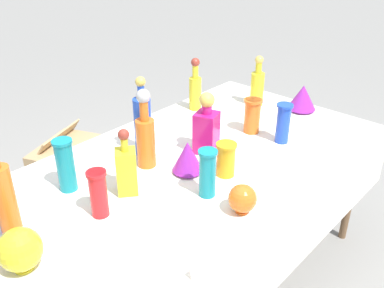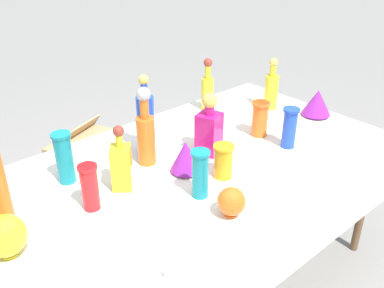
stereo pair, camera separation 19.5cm
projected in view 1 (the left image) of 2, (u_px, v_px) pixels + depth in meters
name	position (u px, v px, depth m)	size (l,w,h in m)	color
ground_plane	(192.00, 281.00, 2.36)	(40.00, 40.00, 0.00)	gray
display_table	(198.00, 175.00, 2.00)	(2.02, 1.11, 0.76)	white
tall_bottle_0	(195.00, 89.00, 2.50)	(0.07, 0.07, 0.31)	yellow
tall_bottle_1	(257.00, 86.00, 2.55)	(0.08, 0.08, 0.31)	yellow
tall_bottle_2	(6.00, 202.00, 1.45)	(0.07, 0.07, 0.40)	orange
tall_bottle_4	(143.00, 124.00, 2.00)	(0.08, 0.08, 0.39)	blue
tall_bottle_5	(145.00, 136.00, 1.91)	(0.09, 0.09, 0.37)	orange
square_decanter_0	(126.00, 168.00, 1.74)	(0.12, 0.12, 0.29)	yellow
square_decanter_1	(206.00, 127.00, 2.03)	(0.13, 0.13, 0.31)	#C61972
slender_vase_0	(99.00, 192.00, 1.60)	(0.08, 0.08, 0.19)	red
slender_vase_1	(226.00, 158.00, 1.87)	(0.09, 0.09, 0.16)	orange
slender_vase_2	(208.00, 172.00, 1.72)	(0.08, 0.08, 0.21)	teal
slender_vase_3	(252.00, 115.00, 2.24)	(0.10, 0.10, 0.18)	orange
slender_vase_4	(283.00, 122.00, 2.13)	(0.08, 0.08, 0.21)	blue
slender_vase_5	(65.00, 164.00, 1.75)	(0.08, 0.08, 0.23)	teal
fluted_vase_0	(188.00, 157.00, 1.89)	(0.14, 0.14, 0.15)	purple
fluted_vase_1	(303.00, 97.00, 2.50)	(0.16, 0.16, 0.15)	purple
round_bowl_0	(242.00, 199.00, 1.64)	(0.11, 0.11, 0.12)	orange
round_bowl_1	(20.00, 250.00, 1.36)	(0.14, 0.14, 0.15)	yellow
price_tag_center	(195.00, 271.00, 1.36)	(0.04, 0.01, 0.04)	white
cardboard_box_behind_left	(74.00, 169.00, 3.05)	(0.61, 0.58, 0.45)	tan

